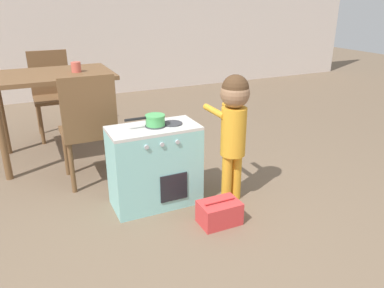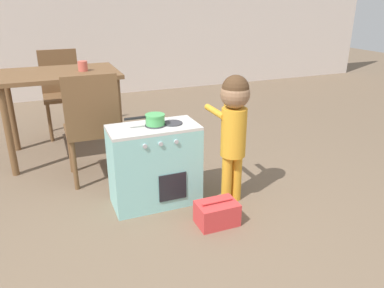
{
  "view_description": "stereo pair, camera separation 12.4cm",
  "coord_description": "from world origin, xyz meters",
  "px_view_note": "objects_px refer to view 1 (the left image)",
  "views": [
    {
      "loc": [
        -0.66,
        -1.4,
        1.38
      ],
      "look_at": [
        0.36,
        0.78,
        0.43
      ],
      "focal_mm": 35.0,
      "sensor_mm": 36.0,
      "label": 1
    },
    {
      "loc": [
        -0.54,
        -1.45,
        1.38
      ],
      "look_at": [
        0.36,
        0.78,
        0.43
      ],
      "focal_mm": 35.0,
      "sensor_mm": 36.0,
      "label": 2
    }
  ],
  "objects_px": {
    "child_figure": "(234,119)",
    "toy_basket": "(219,212)",
    "dining_table": "(53,87)",
    "cup_on_table": "(76,67)",
    "dining_chair_far": "(53,92)",
    "play_kitchen": "(155,166)",
    "toy_pot": "(155,119)",
    "dining_chair_near": "(89,128)"
  },
  "relations": [
    {
      "from": "child_figure",
      "to": "toy_basket",
      "type": "bearing_deg",
      "value": -133.28
    },
    {
      "from": "child_figure",
      "to": "dining_table",
      "type": "height_order",
      "value": "child_figure"
    },
    {
      "from": "dining_table",
      "to": "cup_on_table",
      "type": "height_order",
      "value": "cup_on_table"
    },
    {
      "from": "dining_table",
      "to": "dining_chair_far",
      "type": "height_order",
      "value": "dining_chair_far"
    },
    {
      "from": "play_kitchen",
      "to": "dining_chair_far",
      "type": "distance_m",
      "value": 1.88
    },
    {
      "from": "toy_pot",
      "to": "dining_chair_near",
      "type": "distance_m",
      "value": 0.64
    },
    {
      "from": "toy_basket",
      "to": "dining_table",
      "type": "height_order",
      "value": "dining_table"
    },
    {
      "from": "dining_chair_far",
      "to": "cup_on_table",
      "type": "relative_size",
      "value": 10.07
    },
    {
      "from": "child_figure",
      "to": "cup_on_table",
      "type": "distance_m",
      "value": 1.54
    },
    {
      "from": "dining_table",
      "to": "dining_chair_near",
      "type": "relative_size",
      "value": 1.16
    },
    {
      "from": "toy_pot",
      "to": "dining_table",
      "type": "xyz_separation_m",
      "value": [
        -0.52,
        1.16,
        0.03
      ]
    },
    {
      "from": "toy_pot",
      "to": "dining_chair_far",
      "type": "bearing_deg",
      "value": 104.69
    },
    {
      "from": "play_kitchen",
      "to": "toy_basket",
      "type": "height_order",
      "value": "play_kitchen"
    },
    {
      "from": "child_figure",
      "to": "dining_chair_far",
      "type": "height_order",
      "value": "child_figure"
    },
    {
      "from": "dining_chair_near",
      "to": "cup_on_table",
      "type": "height_order",
      "value": "dining_chair_near"
    },
    {
      "from": "child_figure",
      "to": "dining_table",
      "type": "bearing_deg",
      "value": 127.3
    },
    {
      "from": "toy_pot",
      "to": "toy_basket",
      "type": "xyz_separation_m",
      "value": [
        0.27,
        -0.42,
        -0.55
      ]
    },
    {
      "from": "toy_basket",
      "to": "cup_on_table",
      "type": "relative_size",
      "value": 3.02
    },
    {
      "from": "dining_table",
      "to": "dining_chair_near",
      "type": "height_order",
      "value": "dining_chair_near"
    },
    {
      "from": "play_kitchen",
      "to": "child_figure",
      "type": "relative_size",
      "value": 0.66
    },
    {
      "from": "toy_pot",
      "to": "cup_on_table",
      "type": "relative_size",
      "value": 3.13
    },
    {
      "from": "play_kitchen",
      "to": "toy_pot",
      "type": "height_order",
      "value": "toy_pot"
    },
    {
      "from": "toy_pot",
      "to": "toy_basket",
      "type": "height_order",
      "value": "toy_pot"
    },
    {
      "from": "dining_chair_near",
      "to": "play_kitchen",
      "type": "bearing_deg",
      "value": -56.01
    },
    {
      "from": "dining_chair_far",
      "to": "cup_on_table",
      "type": "bearing_deg",
      "value": 103.44
    },
    {
      "from": "toy_pot",
      "to": "dining_table",
      "type": "distance_m",
      "value": 1.27
    },
    {
      "from": "play_kitchen",
      "to": "dining_chair_far",
      "type": "relative_size",
      "value": 0.69
    },
    {
      "from": "child_figure",
      "to": "dining_chair_far",
      "type": "bearing_deg",
      "value": 116.09
    },
    {
      "from": "toy_pot",
      "to": "dining_chair_near",
      "type": "bearing_deg",
      "value": 124.81
    },
    {
      "from": "play_kitchen",
      "to": "dining_chair_near",
      "type": "bearing_deg",
      "value": 123.99
    },
    {
      "from": "cup_on_table",
      "to": "toy_basket",
      "type": "bearing_deg",
      "value": -69.23
    },
    {
      "from": "toy_pot",
      "to": "dining_table",
      "type": "bearing_deg",
      "value": 114.11
    },
    {
      "from": "toy_pot",
      "to": "child_figure",
      "type": "bearing_deg",
      "value": -19.66
    },
    {
      "from": "child_figure",
      "to": "dining_table",
      "type": "distance_m",
      "value": 1.68
    },
    {
      "from": "cup_on_table",
      "to": "child_figure",
      "type": "bearing_deg",
      "value": -58.03
    },
    {
      "from": "play_kitchen",
      "to": "dining_table",
      "type": "distance_m",
      "value": 1.31
    },
    {
      "from": "play_kitchen",
      "to": "dining_chair_near",
      "type": "relative_size",
      "value": 0.69
    },
    {
      "from": "play_kitchen",
      "to": "cup_on_table",
      "type": "distance_m",
      "value": 1.27
    },
    {
      "from": "toy_pot",
      "to": "dining_chair_near",
      "type": "xyz_separation_m",
      "value": [
        -0.35,
        0.51,
        -0.16
      ]
    },
    {
      "from": "play_kitchen",
      "to": "toy_basket",
      "type": "distance_m",
      "value": 0.55
    },
    {
      "from": "toy_basket",
      "to": "dining_chair_near",
      "type": "distance_m",
      "value": 1.18
    },
    {
      "from": "cup_on_table",
      "to": "dining_chair_far",
      "type": "bearing_deg",
      "value": 103.44
    }
  ]
}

